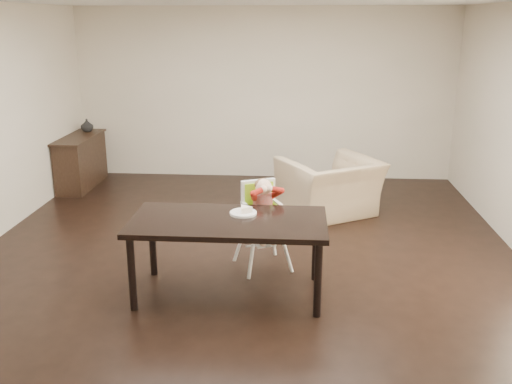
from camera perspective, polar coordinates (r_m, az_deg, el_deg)
ground at (r=6.18m, az=-1.17°, el=-7.02°), size 7.00×7.00×0.00m
room_walls at (r=5.68m, az=-1.28°, el=10.33°), size 6.02×7.02×2.71m
dining_table at (r=5.26m, az=-2.78°, el=-3.57°), size 1.80×0.90×0.75m
high_chair at (r=5.85m, az=0.61°, el=-1.27°), size 0.53×0.53×0.97m
plate at (r=5.36m, az=-1.22°, el=-1.97°), size 0.29×0.29×0.07m
armchair at (r=7.54m, az=7.41°, el=1.41°), size 1.38×1.24×1.01m
sideboard at (r=9.20m, az=-17.10°, el=2.95°), size 0.44×1.26×0.79m
vase at (r=9.45m, az=-16.55°, el=6.39°), size 0.25×0.26×0.19m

